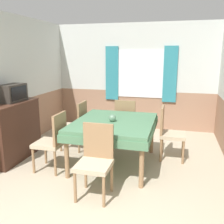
{
  "coord_description": "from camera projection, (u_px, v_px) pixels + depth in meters",
  "views": [
    {
      "loc": [
        1.07,
        -1.82,
        1.86
      ],
      "look_at": [
        0.04,
        2.09,
        0.92
      ],
      "focal_mm": 40.0,
      "sensor_mm": 36.0,
      "label": 1
    }
  ],
  "objects": [
    {
      "name": "wall_left",
      "position": [
        8.0,
        85.0,
        4.66
      ],
      "size": [
        0.05,
        4.78,
        2.6
      ],
      "color": "silver",
      "rests_on": "ground_plane"
    },
    {
      "name": "sideboard",
      "position": [
        13.0,
        130.0,
        4.46
      ],
      "size": [
        0.46,
        1.13,
        1.04
      ],
      "color": "#3D2319",
      "rests_on": "ground_plane"
    },
    {
      "name": "chair_left_near",
      "position": [
        53.0,
        140.0,
        3.99
      ],
      "size": [
        0.44,
        0.44,
        0.96
      ],
      "rotation": [
        0.0,
        0.0,
        1.57
      ],
      "color": "#93704C",
      "rests_on": "ground_plane"
    },
    {
      "name": "chair_head_window",
      "position": [
        126.0,
        120.0,
        5.16
      ],
      "size": [
        0.44,
        0.44,
        0.96
      ],
      "color": "#93704C",
      "rests_on": "ground_plane"
    },
    {
      "name": "vase",
      "position": [
        112.0,
        118.0,
        4.11
      ],
      "size": [
        0.12,
        0.12,
        0.12
      ],
      "color": "slate",
      "rests_on": "dining_table"
    },
    {
      "name": "chair_head_near",
      "position": [
        96.0,
        158.0,
        3.29
      ],
      "size": [
        0.44,
        0.44,
        0.96
      ],
      "rotation": [
        0.0,
        0.0,
        3.14
      ],
      "color": "#93704C",
      "rests_on": "ground_plane"
    },
    {
      "name": "chair_left_far",
      "position": [
        76.0,
        124.0,
        4.9
      ],
      "size": [
        0.44,
        0.44,
        0.96
      ],
      "rotation": [
        0.0,
        0.0,
        1.57
      ],
      "color": "#93704C",
      "rests_on": "ground_plane"
    },
    {
      "name": "dining_table",
      "position": [
        114.0,
        127.0,
        4.19
      ],
      "size": [
        1.33,
        1.54,
        0.77
      ],
      "color": "#4C7A56",
      "rests_on": "ground_plane"
    },
    {
      "name": "wall_back",
      "position": [
        135.0,
        77.0,
        6.24
      ],
      "size": [
        4.36,
        0.1,
        2.6
      ],
      "color": "silver",
      "rests_on": "ground_plane"
    },
    {
      "name": "chair_right_far",
      "position": [
        169.0,
        131.0,
        4.46
      ],
      "size": [
        0.44,
        0.44,
        0.96
      ],
      "rotation": [
        0.0,
        0.0,
        4.71
      ],
      "color": "#93704C",
      "rests_on": "ground_plane"
    },
    {
      "name": "tv",
      "position": [
        12.0,
        93.0,
        4.41
      ],
      "size": [
        0.29,
        0.52,
        0.31
      ],
      "color": "#2D2823",
      "rests_on": "sideboard"
    }
  ]
}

